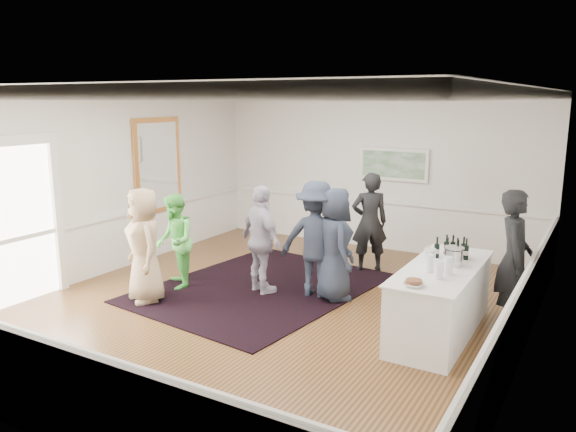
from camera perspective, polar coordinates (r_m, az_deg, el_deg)
The scene contains 23 objects.
floor at distance 8.62m, azimuth -1.39°, elevation -9.09°, with size 8.00×8.00×0.00m, color brown.
ceiling at distance 8.05m, azimuth -1.51°, elevation 12.70°, with size 7.00×8.00×0.02m, color white.
wall_left at distance 10.43m, azimuth -18.08°, elevation 3.11°, with size 0.02×8.00×3.20m, color white.
wall_right at distance 7.05m, azimuth 23.57°, elevation -1.28°, with size 0.02×8.00×3.20m, color white.
wall_back at distance 11.74m, azimuth 8.86°, elevation 4.48°, with size 7.00×0.02×3.20m, color white.
wall_front at distance 5.31m, azimuth -24.80°, elevation -5.49°, with size 7.00×0.02×3.20m, color white.
wainscoting at distance 8.46m, azimuth -1.41°, elevation -5.92°, with size 7.00×8.00×1.00m, color white, non-canonical shape.
mirror at distance 11.27m, azimuth -13.07°, elevation 5.03°, with size 0.05×1.25×1.85m.
doorway at distance 9.28m, azimuth -26.50°, elevation 0.27°, with size 0.10×1.78×2.56m.
landscape_painting at distance 11.53m, azimuth 10.64°, elevation 5.18°, with size 1.44×0.06×0.66m.
area_rug at distance 9.39m, azimuth -2.79°, elevation -7.25°, with size 3.01×3.95×0.02m, color black.
serving_table at distance 7.75m, azimuth 15.24°, elevation -8.27°, with size 0.88×2.30×0.93m.
bartender at distance 8.19m, azimuth 21.96°, elevation -4.10°, with size 0.70×0.46×1.91m, color black.
guest_tan at distance 8.84m, azimuth -14.39°, elevation -2.90°, with size 0.87×0.56×1.77m, color tan.
guest_green at distance 9.39m, azimuth -11.43°, elevation -2.53°, with size 0.76×0.60×1.57m, color #5CD555.
guest_lilac at distance 8.93m, azimuth -2.71°, elevation -2.46°, with size 1.03×0.43×1.75m, color #B3ACC0.
guest_dark_a at distance 8.79m, azimuth 2.90°, elevation -2.39°, with size 1.19×0.68×1.84m, color #222A3A.
guest_dark_b at distance 10.19m, azimuth 8.27°, elevation -0.62°, with size 0.66×0.43×1.80m, color black.
guest_navy at distance 8.68m, azimuth 4.76°, elevation -2.87°, with size 0.86×0.56×1.76m, color #222A3A.
wine_bottles at distance 8.01m, azimuth 16.47°, elevation -3.05°, with size 0.44×0.32×0.31m.
juice_pitchers at distance 7.36m, azimuth 14.72°, elevation -4.56°, with size 0.41×0.64×0.24m.
ice_bucket at distance 7.68m, azimuth 16.48°, elevation -4.00°, with size 0.26×0.26×0.24m, color silver.
nut_bowl at distance 6.75m, azimuth 12.66°, elevation -6.67°, with size 0.24×0.24×0.08m.
Camera 1 is at (4.22, -6.86, 3.08)m, focal length 35.00 mm.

